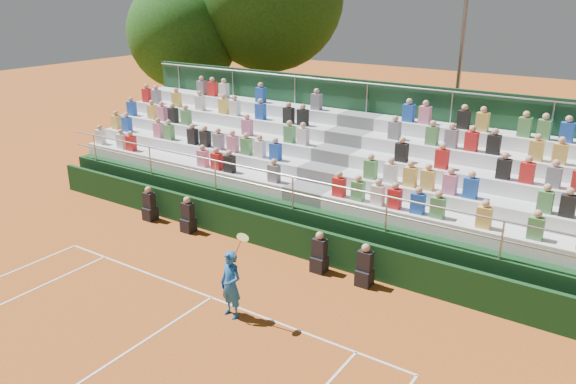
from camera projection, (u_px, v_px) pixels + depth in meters
The scene contains 7 objects.
ground at pixel (211, 298), 14.22m from camera, with size 90.00×90.00×0.00m, color #AD541C.
courtside_wall at pixel (282, 236), 16.55m from camera, with size 20.00×0.15×1.00m, color black.
line_officials at pixel (246, 234), 16.73m from camera, with size 8.44×0.40×1.19m.
grandstand at pixel (337, 187), 18.87m from camera, with size 20.00×5.20×4.40m.
tennis_player at pixel (231, 284), 13.15m from camera, with size 0.87×0.50×2.22m.
tree_west at pixel (184, 34), 28.10m from camera, with size 5.58×5.58×8.07m.
floodlight_mast at pixel (461, 51), 22.07m from camera, with size 0.60×0.25×8.82m.
Camera 1 is at (8.55, -9.27, 7.35)m, focal length 35.00 mm.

